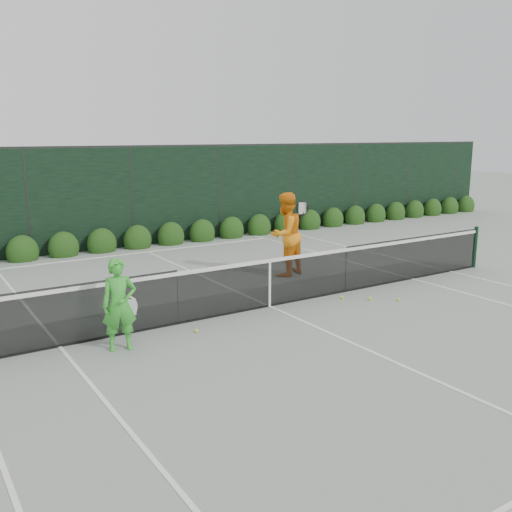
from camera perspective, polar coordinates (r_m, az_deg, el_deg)
ground at (r=11.48m, az=1.35°, el=-5.08°), size 80.00×80.00×0.00m
tennis_net at (r=11.32m, az=1.27°, el=-2.53°), size 12.90×0.10×1.07m
player_woman at (r=9.30m, az=-13.50°, el=-4.76°), size 0.66×0.47×1.49m
player_man at (r=13.80m, az=2.97°, el=2.18°), size 1.17×1.03×2.03m
court_lines at (r=11.47m, az=1.35°, el=-5.05°), size 11.03×23.83×0.01m
windscreen_fence at (r=9.05m, az=11.05°, el=-0.09°), size 32.00×21.07×3.06m
hedge_row at (r=17.64m, az=-11.76°, el=1.55°), size 31.66×0.65×0.94m
tennis_balls at (r=11.53m, az=7.61°, el=-4.93°), size 4.46×0.82×0.07m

